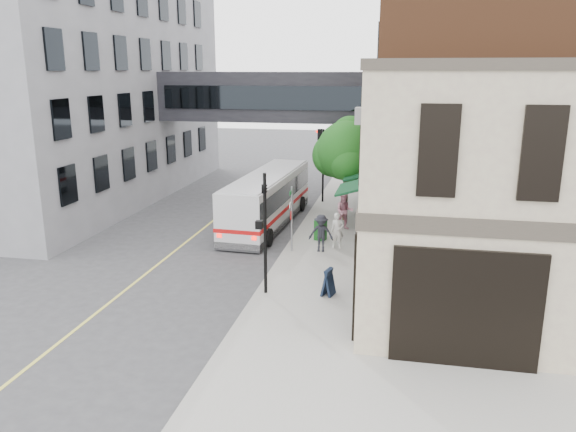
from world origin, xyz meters
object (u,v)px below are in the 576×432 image
at_px(pedestrian_a, 337,230).
at_px(sandwich_board, 328,282).
at_px(pedestrian_b, 344,211).
at_px(pedestrian_c, 321,233).
at_px(bus, 268,197).
at_px(newspaper_box, 321,230).

xyz_separation_m(pedestrian_a, sandwich_board, (0.34, -5.67, -0.32)).
bearing_deg(sandwich_board, pedestrian_b, 107.50).
height_order(pedestrian_c, sandwich_board, pedestrian_c).
distance_m(bus, newspaper_box, 4.31).
xyz_separation_m(bus, pedestrian_a, (4.19, -3.74, -0.55)).
distance_m(bus, pedestrian_c, 5.68).
distance_m(pedestrian_b, sandwich_board, 8.85).
height_order(pedestrian_b, sandwich_board, pedestrian_b).
height_order(newspaper_box, sandwich_board, sandwich_board).
height_order(bus, newspaper_box, bus).
height_order(bus, pedestrian_b, bus).
height_order(pedestrian_a, pedestrian_b, pedestrian_b).
bearing_deg(pedestrian_b, newspaper_box, -122.34).
distance_m(pedestrian_a, pedestrian_b, 3.16).
bearing_deg(sandwich_board, newspaper_box, 115.93).
height_order(bus, sandwich_board, bus).
xyz_separation_m(pedestrian_c, sandwich_board, (1.00, -4.99, -0.35)).
relative_size(bus, sandwich_board, 10.15).
xyz_separation_m(pedestrian_a, newspaper_box, (-0.93, 1.07, -0.33)).
xyz_separation_m(bus, pedestrian_c, (3.54, -4.42, -0.52)).
relative_size(pedestrian_c, newspaper_box, 1.72).
distance_m(pedestrian_b, newspaper_box, 2.33).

